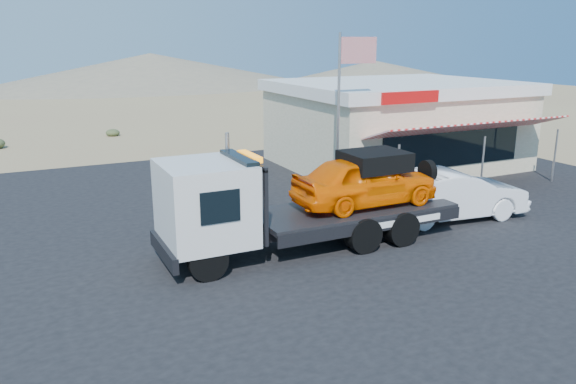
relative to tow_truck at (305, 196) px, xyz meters
name	(u,v)px	position (x,y,z in m)	size (l,w,h in m)	color
ground	(269,268)	(-1.55, -0.95, -1.55)	(120.00, 120.00, 0.00)	#967855
asphalt_lot	(288,225)	(0.45, 2.05, -1.54)	(32.00, 24.00, 0.02)	black
tow_truck	(305,196)	(0.00, 0.00, 0.00)	(8.59, 2.55, 2.87)	black
white_sedan	(452,194)	(5.59, 0.25, -0.70)	(1.75, 5.02, 1.65)	white
jerky_store	(395,123)	(8.94, 8.02, 0.44)	(10.40, 9.97, 3.90)	#BCB38E
flagpole	(344,99)	(3.38, 3.55, 2.22)	(1.55, 0.10, 6.00)	#99999E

